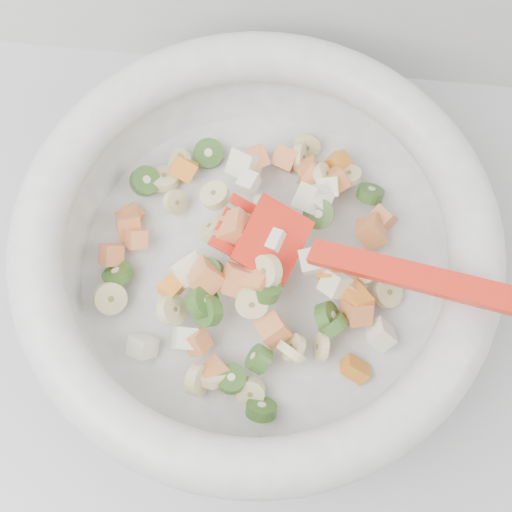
# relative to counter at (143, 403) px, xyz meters

# --- Properties ---
(counter) EXTENTS (2.00, 0.60, 0.90)m
(counter) POSITION_rel_counter_xyz_m (0.00, 0.00, 0.00)
(counter) COLOR #9B9CA0
(counter) RESTS_ON ground
(mixing_bowl) EXTENTS (0.42, 0.39, 0.15)m
(mixing_bowl) POSITION_rel_counter_xyz_m (0.16, 0.06, 0.51)
(mixing_bowl) COLOR white
(mixing_bowl) RESTS_ON counter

